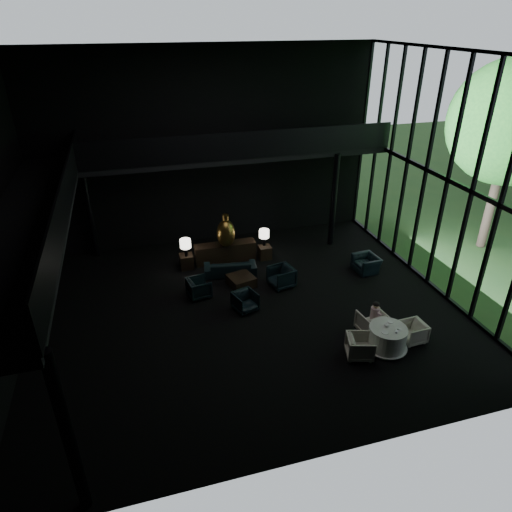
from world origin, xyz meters
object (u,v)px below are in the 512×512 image
object	(u,v)px
lounge_armchair_west	(199,287)
dining_table	(387,339)
side_table_right	(265,252)
child	(375,310)
sofa	(230,266)
lounge_armchair_east	(281,275)
window_armchair	(366,262)
side_table_left	(187,261)
bronze_urn	(226,233)
dining_chair_west	(360,346)
table_lamp_left	(185,244)
lounge_armchair_south	(245,301)
dining_chair_north	(372,321)
dining_chair_east	(413,332)
table_lamp_right	(264,234)
console	(225,252)
coffee_table	(241,281)

from	to	relation	value
lounge_armchair_west	dining_table	distance (m)	6.57
side_table_right	child	xyz separation A→B (m)	(1.89, -5.58, 0.48)
sofa	lounge_armchair_east	distance (m)	2.11
lounge_armchair_west	child	xyz separation A→B (m)	(4.96, -3.48, 0.37)
lounge_armchair_west	child	size ratio (longest dim) A/B	1.27
window_armchair	sofa	bearing A→B (deg)	-108.02
side_table_left	side_table_right	xyz separation A→B (m)	(3.20, -0.09, -0.02)
side_table_left	side_table_right	distance (m)	3.20
bronze_urn	dining_chair_west	bearing A→B (deg)	-69.40
side_table_right	dining_table	size ratio (longest dim) A/B	0.42
lounge_armchair_west	sofa	bearing A→B (deg)	-58.88
table_lamp_left	lounge_armchair_south	distance (m)	3.76
lounge_armchair_east	dining_chair_north	world-z (taller)	lounge_armchair_east
lounge_armchair_west	dining_chair_west	size ratio (longest dim) A/B	1.01
side_table_left	lounge_armchair_south	bearing A→B (deg)	-66.98
dining_chair_north	side_table_left	bearing A→B (deg)	-55.39
side_table_right	dining_chair_north	size ratio (longest dim) A/B	0.66
dining_chair_east	dining_chair_west	size ratio (longest dim) A/B	0.87
sofa	dining_chair_north	distance (m)	5.86
table_lamp_right	dining_chair_north	xyz separation A→B (m)	(1.77, -5.75, -0.62)
console	table_lamp_right	distance (m)	1.73
lounge_armchair_east	coffee_table	size ratio (longest dim) A/B	1.07
bronze_urn	window_armchair	size ratio (longest dim) A/B	1.54
bronze_urn	child	distance (m)	6.60
lounge_armchair_south	side_table_right	bearing A→B (deg)	45.00
table_lamp_left	dining_table	size ratio (longest dim) A/B	0.56
side_table_right	lounge_armchair_east	world-z (taller)	lounge_armchair_east
table_lamp_right	side_table_right	bearing A→B (deg)	-90.00
lounge_armchair_east	child	size ratio (longest dim) A/B	1.54
side_table_right	table_lamp_right	size ratio (longest dim) A/B	0.78
lounge_armchair_south	sofa	bearing A→B (deg)	70.55
window_armchair	dining_chair_north	xyz separation A→B (m)	(-1.71, -3.54, 0.02)
bronze_urn	side_table_right	world-z (taller)	bronze_urn
side_table_right	side_table_left	bearing A→B (deg)	178.48
table_lamp_right	bronze_urn	bearing A→B (deg)	-175.20
sofa	lounge_armchair_east	world-z (taller)	lounge_armchair_east
sofa	dining_chair_east	bearing A→B (deg)	137.55
console	dining_chair_east	size ratio (longest dim) A/B	3.72
coffee_table	child	xyz separation A→B (m)	(3.35, -3.77, 0.56)
console	child	bearing A→B (deg)	-59.04
lounge_armchair_west	coffee_table	bearing A→B (deg)	-89.42
side_table_right	lounge_armchair_west	size ratio (longest dim) A/B	0.70
dining_chair_east	table_lamp_left	bearing A→B (deg)	-140.03
bronze_urn	table_lamp_right	bearing A→B (deg)	4.80
dining_chair_north	dining_chair_west	size ratio (longest dim) A/B	1.06
side_table_left	dining_chair_north	size ratio (longest dim) A/B	0.70
console	dining_chair_east	bearing A→B (deg)	-56.63
sofa	child	xyz separation A→B (m)	(3.55, -4.70, 0.38)
dining_chair_east	console	bearing A→B (deg)	-149.64
lounge_armchair_east	window_armchair	world-z (taller)	lounge_armchair_east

